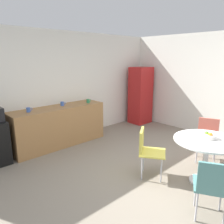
{
  "coord_description": "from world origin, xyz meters",
  "views": [
    {
      "loc": [
        -2.68,
        -1.76,
        2.0
      ],
      "look_at": [
        0.21,
        1.33,
        0.95
      ],
      "focal_mm": 35.62,
      "sensor_mm": 36.0,
      "label": 1
    }
  ],
  "objects": [
    {
      "name": "chair_yellow",
      "position": [
        0.13,
        0.38,
        0.52
      ],
      "size": [
        0.58,
        0.58,
        0.83
      ],
      "color": "silver",
      "rests_on": "ground_plane"
    },
    {
      "name": "locker_cabinet",
      "position": [
        2.55,
        2.55,
        0.85
      ],
      "size": [
        0.6,
        0.5,
        1.71
      ],
      "primitive_type": "cube",
      "color": "#B21E1E",
      "rests_on": "ground_plane"
    },
    {
      "name": "round_table",
      "position": [
        0.65,
        -0.4,
        0.59
      ],
      "size": [
        1.03,
        1.03,
        0.74
      ],
      "color": "silver",
      "rests_on": "ground_plane"
    },
    {
      "name": "chair_teal",
      "position": [
        -0.17,
        -0.85,
        0.52
      ],
      "size": [
        0.57,
        0.57,
        0.83
      ],
      "color": "silver",
      "rests_on": "ground_plane"
    },
    {
      "name": "ground_plane",
      "position": [
        0.0,
        0.0,
        0.0
      ],
      "size": [
        6.0,
        6.0,
        0.0
      ],
      "primitive_type": "plane",
      "color": "gray"
    },
    {
      "name": "wall_back",
      "position": [
        0.0,
        3.0,
        1.3
      ],
      "size": [
        6.0,
        0.1,
        2.6
      ],
      "primitive_type": "cube",
      "color": "white",
      "rests_on": "ground_plane"
    },
    {
      "name": "fruit_bowl",
      "position": [
        0.71,
        -0.38,
        0.78
      ],
      "size": [
        0.26,
        0.26,
        0.11
      ],
      "color": "silver",
      "rests_on": "round_table"
    },
    {
      "name": "mug_white",
      "position": [
        -0.91,
        2.64,
        0.95
      ],
      "size": [
        0.13,
        0.08,
        0.09
      ],
      "color": "#3F66BF",
      "rests_on": "counter_block"
    },
    {
      "name": "chair_coral",
      "position": [
        1.51,
        -0.03,
        0.52
      ],
      "size": [
        0.55,
        0.55,
        0.83
      ],
      "color": "silver",
      "rests_on": "ground_plane"
    },
    {
      "name": "mug_green",
      "position": [
        -0.08,
        2.7,
        0.95
      ],
      "size": [
        0.13,
        0.08,
        0.09
      ],
      "color": "#3F66BF",
      "rests_on": "counter_block"
    },
    {
      "name": "mug_red",
      "position": [
        0.55,
        2.55,
        0.95
      ],
      "size": [
        0.13,
        0.08,
        0.09
      ],
      "color": "#338C59",
      "rests_on": "counter_block"
    },
    {
      "name": "counter_block",
      "position": [
        -0.23,
        2.65,
        0.45
      ],
      "size": [
        2.17,
        0.6,
        0.9
      ],
      "primitive_type": "cube",
      "color": "#9E7042",
      "rests_on": "ground_plane"
    }
  ]
}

